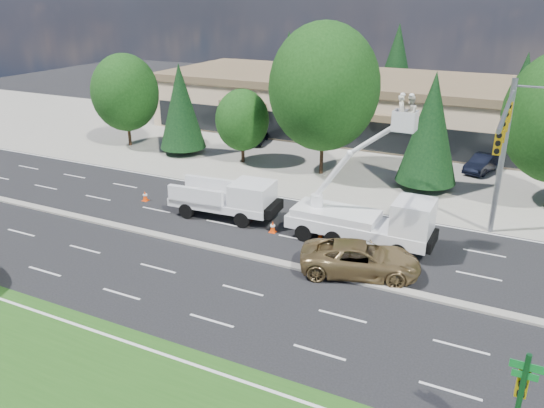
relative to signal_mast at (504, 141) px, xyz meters
The scene contains 22 objects.
ground 13.67m from the signal_mast, 144.92° to the right, with size 140.00×140.00×0.00m, color black.
concrete_apron 17.47m from the signal_mast, 127.74° to the left, with size 140.00×22.00×0.01m, color #99968B.
road_median 13.64m from the signal_mast, 144.92° to the right, with size 120.00×0.55×0.12m, color #99968B.
strip_mall 25.23m from the signal_mast, 113.62° to the left, with size 50.40×15.40×5.50m.
tree_front_a 33.02m from the signal_mast, 166.05° to the left, with size 6.02×6.02×8.36m.
tree_front_b 27.28m from the signal_mast, 163.00° to the left, with size 3.97×3.97×7.83m.
tree_front_c 21.69m from the signal_mast, 158.34° to the left, with size 4.40×4.40×6.11m.
tree_front_d 15.28m from the signal_mast, 148.59° to the left, with size 8.28×8.28×11.48m.
tree_front_e 9.54m from the signal_mast, 122.30° to the left, with size 4.26×4.26×8.39m.
tree_back_a 44.83m from the signal_mast, 128.72° to the left, with size 4.44×4.44×8.76m.
tree_back_b 37.67m from the signal_mast, 111.87° to the left, with size 5.10×5.10×10.05m.
tree_back_c 35.02m from the signal_mast, 90.05° to the left, with size 3.78×3.78×7.46m.
signal_mast is the anchor object (origin of this frame).
street_sign_pole 15.99m from the signal_mast, 82.73° to the right, with size 0.90×0.44×4.00m.
utility_pickup 16.13m from the signal_mast, 169.44° to the right, with size 6.72×2.97×2.52m.
bucket_truck 7.91m from the signal_mast, 154.67° to the right, with size 8.06×2.70×8.64m.
traffic_cone_a 22.65m from the signal_mast, behind, with size 0.40×0.40×0.70m.
traffic_cone_b 13.47m from the signal_mast, 162.66° to the right, with size 0.40×0.40×0.70m.
traffic_cone_c 10.96m from the signal_mast, 158.59° to the right, with size 0.40×0.40×0.70m.
minivan 9.80m from the signal_mast, 131.69° to the right, with size 2.76×5.98×1.66m, color olive.
parked_car_west 26.51m from the signal_mast, 147.50° to the left, with size 1.70×4.22×1.44m, color black.
parked_car_east 15.05m from the signal_mast, 96.96° to the left, with size 1.47×4.21×1.39m, color black.
Camera 1 is at (10.87, -22.35, 13.22)m, focal length 35.00 mm.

